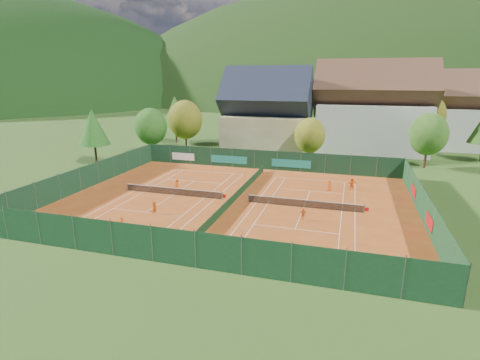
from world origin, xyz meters
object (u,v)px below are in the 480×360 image
Objects in this scene: chalet at (267,117)px; hotel_block_a at (372,113)px; player_right_near at (303,214)px; player_left_far at (177,185)px; hotel_block_b at (444,115)px; player_right_far_b at (352,184)px; player_left_near at (122,223)px; player_right_far_a at (329,185)px; player_left_mid at (154,208)px; ball_hopper at (362,258)px.

hotel_block_a is (19.00, 6.00, 0.76)m from chalet.
player_left_far is at bearing 137.70° from player_right_near.
chalet reaches higher than player_left_far.
hotel_block_a is 1.25× the size of hotel_block_b.
hotel_block_a reaches higher than chalet.
hotel_block_a is at bearing 55.62° from player_right_near.
chalet is 10.29× the size of player_right_far_b.
player_right_far_b reaches higher than player_right_near.
player_right_far_b is (20.95, 19.45, 0.19)m from player_left_near.
player_right_far_b reaches higher than player_left_near.
player_right_far_a is at bearing 4.56° from player_right_far_b.
hotel_block_b reaches higher than player_right_far_a.
player_left_mid is at bearing -126.16° from hotel_block_b.
hotel_block_b is 52.81m from player_right_near.
player_left_mid is at bearing 19.63° from player_right_far_b.
player_left_mid reaches higher than player_left_near.
player_left_far is at bearing 78.63° from player_left_near.
player_left_far is (-0.42, 12.84, 0.18)m from player_left_near.
player_left_far is 0.99× the size of player_right_far_b.
player_left_near is at bearing -116.98° from hotel_block_a.
ball_hopper is 0.52× the size of player_left_far.
chalet reaches higher than player_left_near.
ball_hopper is (-2.05, -47.81, -6.83)m from hotel_block_a.
player_right_near is (-21.63, -47.81, -5.97)m from hotel_block_b.
chalet is 10.43× the size of player_left_far.
player_right_far_b is at bearing 45.66° from player_right_near.
player_left_near is 0.90× the size of player_right_far_a.
hotel_block_b is at bearing -111.87° from player_right_far_a.
player_left_mid is (-22.93, -42.53, -6.69)m from hotel_block_a.
player_left_far reaches higher than player_left_mid.
player_left_far is at bearing 111.14° from player_left_mid.
player_left_far is (-22.29, 13.68, 0.22)m from ball_hopper.
ball_hopper is at bearing 75.29° from player_right_far_b.
player_left_near is (-21.87, 0.84, 0.04)m from ball_hopper.
player_right_near is at bearing 10.51° from player_left_near.
player_right_near is 0.98× the size of player_right_far_a.
hotel_block_b is 11.13× the size of player_left_far.
player_right_far_b is at bearing 92.59° from ball_hopper.
player_left_mid is at bearing 45.37° from player_right_far_a.
player_right_far_b reaches higher than player_right_far_a.
player_left_mid reaches higher than player_right_far_a.
hotel_block_a is 42.44m from player_left_far.
ball_hopper is 26.16m from player_left_far.
hotel_block_a reaches higher than player_left_near.
player_left_near is at bearing -124.59° from hotel_block_b.
hotel_block_b reaches higher than player_right_far_b.
hotel_block_b is at bearing -132.82° from player_right_far_b.
hotel_block_b is 21.60× the size of ball_hopper.
hotel_block_a is 48.34m from ball_hopper.
player_left_near is at bearing -179.77° from player_right_near.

